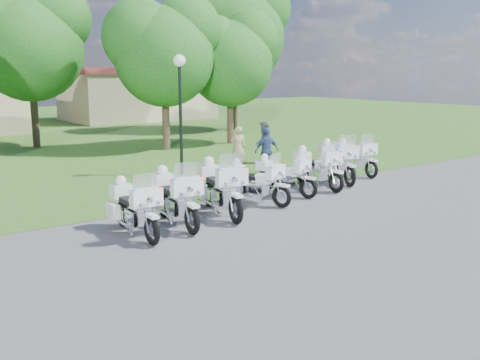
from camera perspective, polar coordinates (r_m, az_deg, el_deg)
ground at (r=13.64m, az=3.70°, el=-4.62°), size 100.00×100.00×0.00m
grass_lawn at (r=38.12m, az=-23.71°, el=4.81°), size 100.00×48.00×0.01m
motorcycle_0 at (r=12.79m, az=-11.28°, el=-2.85°), size 0.82×2.35×1.58m
motorcycle_1 at (r=13.49m, az=-7.00°, el=-1.76°), size 1.02×2.51×1.69m
motorcycle_2 at (r=14.36m, az=-2.19°, el=-0.74°), size 1.23×2.60×1.77m
motorcycle_3 at (r=15.60m, az=1.62°, el=-0.15°), size 1.09×2.22×1.52m
motorcycle_4 at (r=16.70m, az=4.57°, el=0.56°), size 1.11×2.17×1.49m
motorcycle_5 at (r=17.89m, az=8.11°, el=1.36°), size 0.90×2.40×1.61m
motorcycle_6 at (r=19.05m, az=10.19°, el=2.05°), size 1.40×2.44×1.72m
motorcycle_7 at (r=20.51m, az=12.11°, el=2.45°), size 1.00×2.32×1.56m
lamp_post at (r=19.74m, az=-6.42°, el=10.01°), size 0.44×0.44×4.39m
tree_1 at (r=29.10m, az=-21.72°, el=13.92°), size 6.15×5.25×8.20m
tree_2 at (r=26.51m, az=-8.25°, el=13.86°), size 5.60×4.78×7.47m
tree_3 at (r=28.64m, az=-1.18°, el=13.15°), size 5.24×4.47×6.99m
tree_4 at (r=35.66m, az=-0.71°, el=16.02°), size 7.49×6.39×9.99m
building_east at (r=44.51m, az=-10.82°, el=9.05°), size 11.44×7.28×4.10m
bystander_a at (r=21.08m, az=-0.21°, el=3.46°), size 0.72×0.62×1.68m
bystander_b at (r=22.35m, az=2.52°, el=4.01°), size 1.07×1.08×1.76m
bystander_c at (r=20.03m, az=2.86°, el=3.09°), size 1.06×0.55×1.73m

